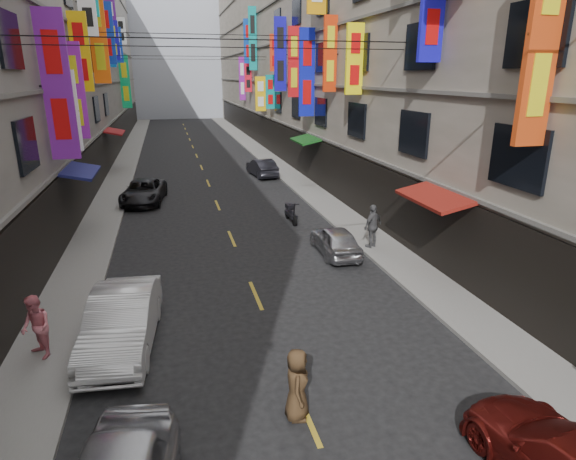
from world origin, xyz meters
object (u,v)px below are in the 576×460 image
car_right_mid (335,240)px  pedestrian_crossing (297,385)px  scooter_far_right (291,213)px  car_left_far (144,192)px  pedestrian_rfar (373,226)px  car_left_mid (122,321)px  pedestrian_lfar (36,327)px  car_right_far (262,168)px

car_right_mid → pedestrian_crossing: bearing=67.1°
scooter_far_right → car_left_far: (-7.20, 5.75, 0.20)m
scooter_far_right → pedestrian_rfar: (2.32, -4.67, 0.59)m
car_left_mid → pedestrian_lfar: 2.04m
car_right_mid → pedestrian_rfar: bearing=-174.3°
pedestrian_rfar → pedestrian_crossing: bearing=28.3°
car_right_mid → car_left_far: bearing=-52.3°
car_left_mid → car_right_far: size_ratio=1.19×
car_right_mid → pedestrian_lfar: size_ratio=2.08×
car_right_mid → pedestrian_crossing: 10.02m
car_left_mid → car_right_mid: (7.85, 5.30, -0.16)m
car_left_mid → pedestrian_rfar: 10.96m
car_right_mid → pedestrian_rfar: 1.73m
pedestrian_lfar → pedestrian_crossing: bearing=22.5°
scooter_far_right → pedestrian_crossing: size_ratio=1.11×
car_right_far → pedestrian_crossing: 25.87m
pedestrian_lfar → pedestrian_crossing: size_ratio=1.04×
car_left_far → pedestrian_rfar: 14.12m
pedestrian_lfar → pedestrian_rfar: pedestrian_rfar is taller
scooter_far_right → pedestrian_crossing: (-3.42, -13.96, 0.37)m
scooter_far_right → car_left_far: size_ratio=0.39×
scooter_far_right → pedestrian_lfar: size_ratio=1.07×
scooter_far_right → car_left_mid: size_ratio=0.39×
scooter_far_right → car_right_far: car_right_far is taller
scooter_far_right → car_right_mid: 4.85m
pedestrian_crossing → car_left_mid: bearing=58.9°
car_left_far → pedestrian_crossing: size_ratio=2.86×
car_left_mid → car_right_far: car_left_mid is taller
car_left_mid → pedestrian_rfar: pedestrian_rfar is taller
car_left_mid → car_right_far: (8.00, 21.66, -0.12)m
scooter_far_right → car_left_mid: bearing=53.0°
car_right_mid → pedestrian_rfar: pedestrian_rfar is taller
car_left_mid → pedestrian_crossing: bearing=-40.3°
scooter_far_right → car_left_far: car_left_far is taller
car_right_mid → pedestrian_lfar: 11.30m
pedestrian_lfar → car_left_far: bearing=137.6°
car_right_far → pedestrian_crossing: pedestrian_crossing is taller
scooter_far_right → car_right_far: size_ratio=0.47×
pedestrian_lfar → pedestrian_rfar: 12.84m
pedestrian_rfar → pedestrian_crossing: pedestrian_rfar is taller
car_left_mid → car_right_far: 23.09m
scooter_far_right → car_right_mid: (0.65, -4.80, 0.15)m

